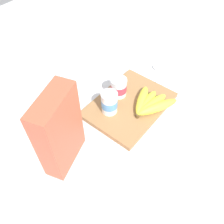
{
  "coord_description": "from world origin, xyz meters",
  "views": [
    {
      "loc": [
        -0.56,
        -0.36,
        0.75
      ],
      "look_at": [
        -0.12,
        0.0,
        0.07
      ],
      "focal_mm": 38.05,
      "sensor_mm": 36.0,
      "label": 1
    }
  ],
  "objects_px": {
    "yogurt_cup_back": "(119,87)",
    "cutting_board": "(129,105)",
    "yogurt_cup_front": "(109,103)",
    "banana_bunch": "(150,104)",
    "cereal_box": "(60,132)",
    "spoon": "(155,71)"
  },
  "relations": [
    {
      "from": "yogurt_cup_back",
      "to": "banana_bunch",
      "type": "height_order",
      "value": "yogurt_cup_back"
    },
    {
      "from": "cutting_board",
      "to": "yogurt_cup_front",
      "type": "relative_size",
      "value": 3.7
    },
    {
      "from": "yogurt_cup_front",
      "to": "banana_bunch",
      "type": "bearing_deg",
      "value": -44.0
    },
    {
      "from": "cutting_board",
      "to": "spoon",
      "type": "distance_m",
      "value": 0.27
    },
    {
      "from": "cutting_board",
      "to": "yogurt_cup_back",
      "type": "height_order",
      "value": "yogurt_cup_back"
    },
    {
      "from": "yogurt_cup_back",
      "to": "cutting_board",
      "type": "bearing_deg",
      "value": -100.82
    },
    {
      "from": "yogurt_cup_back",
      "to": "spoon",
      "type": "distance_m",
      "value": 0.26
    },
    {
      "from": "spoon",
      "to": "yogurt_cup_back",
      "type": "bearing_deg",
      "value": 172.69
    },
    {
      "from": "yogurt_cup_front",
      "to": "banana_bunch",
      "type": "relative_size",
      "value": 0.54
    },
    {
      "from": "cutting_board",
      "to": "cereal_box",
      "type": "relative_size",
      "value": 1.19
    },
    {
      "from": "cereal_box",
      "to": "banana_bunch",
      "type": "xyz_separation_m",
      "value": [
        0.37,
        -0.11,
        -0.11
      ]
    },
    {
      "from": "yogurt_cup_front",
      "to": "spoon",
      "type": "height_order",
      "value": "yogurt_cup_front"
    },
    {
      "from": "yogurt_cup_back",
      "to": "banana_bunch",
      "type": "distance_m",
      "value": 0.15
    },
    {
      "from": "cutting_board",
      "to": "yogurt_cup_front",
      "type": "bearing_deg",
      "value": 154.92
    },
    {
      "from": "cutting_board",
      "to": "spoon",
      "type": "xyz_separation_m",
      "value": [
        0.26,
        0.04,
        -0.01
      ]
    },
    {
      "from": "cutting_board",
      "to": "yogurt_cup_back",
      "type": "bearing_deg",
      "value": 79.18
    },
    {
      "from": "yogurt_cup_back",
      "to": "banana_bunch",
      "type": "xyz_separation_m",
      "value": [
        0.02,
        -0.14,
        -0.02
      ]
    },
    {
      "from": "cereal_box",
      "to": "spoon",
      "type": "xyz_separation_m",
      "value": [
        0.6,
        0.0,
        -0.14
      ]
    },
    {
      "from": "cereal_box",
      "to": "yogurt_cup_front",
      "type": "relative_size",
      "value": 3.12
    },
    {
      "from": "yogurt_cup_front",
      "to": "spoon",
      "type": "distance_m",
      "value": 0.35
    },
    {
      "from": "cereal_box",
      "to": "yogurt_cup_back",
      "type": "distance_m",
      "value": 0.36
    },
    {
      "from": "yogurt_cup_back",
      "to": "spoon",
      "type": "height_order",
      "value": "yogurt_cup_back"
    }
  ]
}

